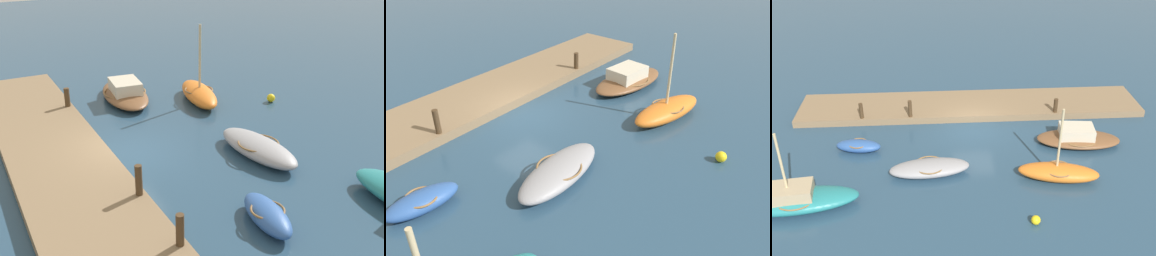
# 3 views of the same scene
# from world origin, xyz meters

# --- Properties ---
(ground_plane) EXTENTS (84.00, 84.00, 0.00)m
(ground_plane) POSITION_xyz_m (0.00, 0.00, 0.00)
(ground_plane) COLOR navy
(dock_platform) EXTENTS (21.68, 3.76, 0.43)m
(dock_platform) POSITION_xyz_m (0.00, -2.66, 0.21)
(dock_platform) COLOR #846B4C
(dock_platform) RESTS_ON ground_plane
(dinghy_blue) EXTENTS (2.59, 1.36, 0.65)m
(dinghy_blue) POSITION_xyz_m (6.53, 2.02, 0.33)
(dinghy_blue) COLOR #2D569E
(dinghy_blue) RESTS_ON ground_plane
(rowboat_grey) EXTENTS (4.21, 1.92, 0.70)m
(rowboat_grey) POSITION_xyz_m (2.61, 4.44, 0.36)
(rowboat_grey) COLOR #939399
(rowboat_grey) RESTS_ON ground_plane
(sailboat_teal) EXTENTS (5.77, 2.50, 4.01)m
(sailboat_teal) POSITION_xyz_m (8.72, 6.75, 0.50)
(sailboat_teal) COLOR teal
(sailboat_teal) RESTS_ON ground_plane
(rowboat_orange) EXTENTS (4.22, 2.14, 3.97)m
(rowboat_orange) POSITION_xyz_m (-3.83, 5.32, 0.43)
(rowboat_orange) COLOR orange
(rowboat_orange) RESTS_ON ground_plane
(motorboat_brown) EXTENTS (4.85, 2.57, 1.10)m
(motorboat_brown) POSITION_xyz_m (-5.75, 2.05, 0.40)
(motorboat_brown) COLOR brown
(motorboat_brown) RESTS_ON ground_plane
(mooring_post_west) EXTENTS (0.25, 0.25, 0.89)m
(mooring_post_west) POSITION_xyz_m (-5.18, -1.03, 0.87)
(mooring_post_west) COLOR #47331E
(mooring_post_west) RESTS_ON dock_platform
(mooring_post_mid_west) EXTENTS (0.24, 0.24, 1.05)m
(mooring_post_mid_west) POSITION_xyz_m (3.78, -1.03, 0.95)
(mooring_post_mid_west) COLOR #47331E
(mooring_post_mid_west) RESTS_ON dock_platform
(mooring_post_mid_east) EXTENTS (0.24, 0.24, 0.97)m
(mooring_post_mid_east) POSITION_xyz_m (6.71, -1.03, 0.91)
(mooring_post_mid_east) COLOR #47331E
(mooring_post_mid_east) RESTS_ON dock_platform
(marker_buoy) EXTENTS (0.42, 0.42, 0.42)m
(marker_buoy) POSITION_xyz_m (-2.04, 8.54, 0.21)
(marker_buoy) COLOR yellow
(marker_buoy) RESTS_ON ground_plane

